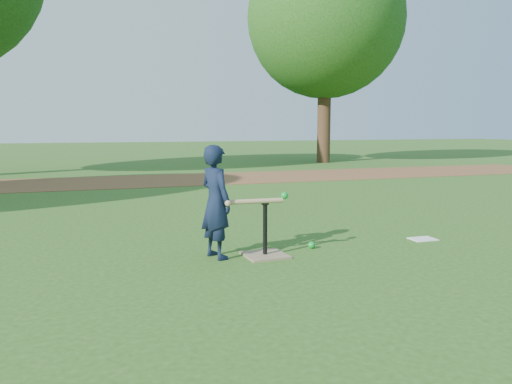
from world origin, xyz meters
name	(u,v)px	position (x,y,z in m)	size (l,w,h in m)	color
ground	(279,246)	(0.00, 0.00, 0.00)	(80.00, 80.00, 0.00)	#285116
dirt_strip	(173,180)	(0.00, 7.50, 0.01)	(24.00, 3.00, 0.01)	brown
child	(216,202)	(-0.81, -0.28, 0.59)	(0.43, 0.28, 1.18)	black
wiffle_ball_ground	(312,245)	(0.30, -0.25, 0.04)	(0.08, 0.08, 0.08)	#0D972B
clipboard	(423,239)	(1.78, -0.27, 0.01)	(0.30, 0.23, 0.01)	white
batting_tee	(265,246)	(-0.31, -0.39, 0.11)	(0.46, 0.46, 0.61)	#8D775A
swing_action	(259,200)	(-0.39, -0.40, 0.61)	(0.72, 0.16, 0.11)	tan
tree_right	(326,19)	(6.50, 12.00, 5.29)	(5.80, 5.80, 8.21)	#382316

